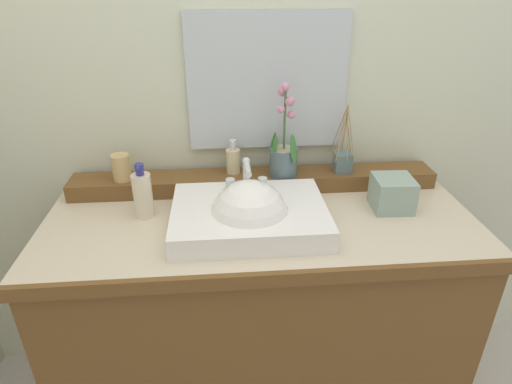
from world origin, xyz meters
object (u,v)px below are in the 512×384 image
object	(u,v)px
soap_dispenser	(233,160)
reed_diffuser	(343,161)
potted_plant	(284,154)
lotion_bottle	(143,194)
sink_basin	(250,217)
tissue_box	(392,193)
tumbler_cup	(121,167)

from	to	relation	value
soap_dispenser	reed_diffuser	bearing A→B (deg)	-3.22
potted_plant	soap_dispenser	size ratio (longest dim) A/B	2.68
reed_diffuser	lotion_bottle	bearing A→B (deg)	-166.78
sink_basin	lotion_bottle	xyz separation A→B (m)	(-0.34, 0.10, 0.05)
reed_diffuser	tissue_box	bearing A→B (deg)	-55.53
soap_dispenser	potted_plant	bearing A→B (deg)	-12.18
reed_diffuser	tissue_box	world-z (taller)	reed_diffuser
reed_diffuser	soap_dispenser	bearing A→B (deg)	176.78
sink_basin	reed_diffuser	bearing A→B (deg)	36.16
sink_basin	potted_plant	bearing A→B (deg)	60.55
sink_basin	tissue_box	xyz separation A→B (m)	(0.50, 0.08, 0.02)
sink_basin	soap_dispenser	xyz separation A→B (m)	(-0.04, 0.29, 0.08)
potted_plant	lotion_bottle	bearing A→B (deg)	-162.76
potted_plant	soap_dispenser	xyz separation A→B (m)	(-0.18, 0.04, -0.03)
tissue_box	reed_diffuser	bearing A→B (deg)	124.47
reed_diffuser	sink_basin	bearing A→B (deg)	-143.84
tumbler_cup	soap_dispenser	bearing A→B (deg)	4.06
potted_plant	reed_diffuser	world-z (taller)	potted_plant
potted_plant	soap_dispenser	distance (m)	0.19
tumbler_cup	reed_diffuser	world-z (taller)	reed_diffuser
sink_basin	reed_diffuser	size ratio (longest dim) A/B	1.91
tumbler_cup	lotion_bottle	world-z (taller)	lotion_bottle
tumbler_cup	tissue_box	xyz separation A→B (m)	(0.94, -0.18, -0.05)
tumbler_cup	lotion_bottle	size ratio (longest dim) A/B	0.51
soap_dispenser	tissue_box	size ratio (longest dim) A/B	0.99
sink_basin	lotion_bottle	bearing A→B (deg)	163.48
soap_dispenser	tissue_box	world-z (taller)	soap_dispenser
reed_diffuser	tissue_box	size ratio (longest dim) A/B	1.97
tissue_box	tumbler_cup	bearing A→B (deg)	169.10
soap_dispenser	reed_diffuser	distance (m)	0.41
potted_plant	tissue_box	bearing A→B (deg)	-25.62
soap_dispenser	lotion_bottle	size ratio (longest dim) A/B	0.68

